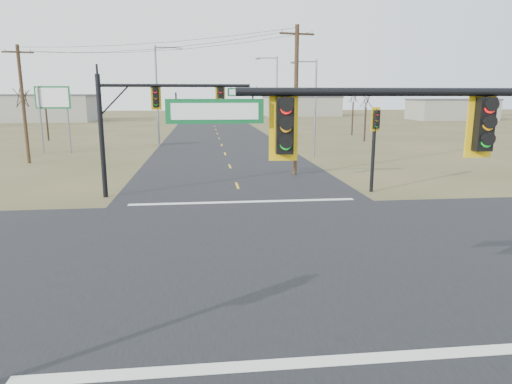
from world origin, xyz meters
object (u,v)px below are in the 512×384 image
(utility_pole_near, at_px, (296,100))
(streetlight_a, at_px, (313,103))
(highway_sign, at_px, (53,106))
(streetlight_b, at_px, (275,93))
(utility_pole_far, at_px, (23,103))
(bare_tree_d, at_px, (353,95))
(bare_tree_a, at_px, (22,96))
(bare_tree_b, at_px, (44,94))
(pedestal_signal_ne, at_px, (375,132))
(streetlight_c, at_px, (159,91))
(mast_arm_far, at_px, (158,109))
(bare_tree_c, at_px, (366,99))
(mast_arm_near, at_px, (481,147))

(utility_pole_near, xyz_separation_m, streetlight_a, (3.55, 9.54, -0.41))
(highway_sign, height_order, streetlight_b, streetlight_b)
(utility_pole_far, xyz_separation_m, bare_tree_d, (35.56, 23.18, 0.63))
(bare_tree_a, height_order, bare_tree_b, bare_tree_b)
(pedestal_signal_ne, xyz_separation_m, streetlight_c, (-14.51, 26.56, 2.56))
(mast_arm_far, height_order, utility_pole_far, utility_pole_far)
(utility_pole_near, bearing_deg, bare_tree_d, 65.17)
(bare_tree_a, bearing_deg, streetlight_a, -14.76)
(pedestal_signal_ne, relative_size, bare_tree_d, 0.71)
(mast_arm_far, xyz_separation_m, highway_sign, (-12.00, 21.23, -0.32))
(bare_tree_c, bearing_deg, highway_sign, -167.64)
(streetlight_a, height_order, bare_tree_d, streetlight_a)
(mast_arm_near, xyz_separation_m, utility_pole_near, (0.90, 23.14, 0.73))
(utility_pole_far, distance_m, streetlight_c, 15.58)
(bare_tree_b, relative_size, bare_tree_c, 1.09)
(mast_arm_far, xyz_separation_m, streetlight_c, (-2.27, 26.16, 1.22))
(bare_tree_d, bearing_deg, streetlight_b, -169.14)
(utility_pole_near, relative_size, bare_tree_d, 1.47)
(pedestal_signal_ne, distance_m, bare_tree_d, 39.42)
(mast_arm_far, xyz_separation_m, pedestal_signal_ne, (12.24, -0.40, -1.34))
(mast_arm_far, height_order, utility_pole_near, utility_pole_near)
(pedestal_signal_ne, xyz_separation_m, bare_tree_b, (-29.19, 34.70, 2.22))
(streetlight_b, bearing_deg, pedestal_signal_ne, -90.61)
(utility_pole_far, height_order, streetlight_c, streetlight_c)
(pedestal_signal_ne, bearing_deg, highway_sign, 122.96)
(pedestal_signal_ne, xyz_separation_m, utility_pole_far, (-24.40, 14.57, 1.44))
(streetlight_a, xyz_separation_m, bare_tree_d, (10.98, 21.86, 0.71))
(utility_pole_far, height_order, highway_sign, utility_pole_far)
(utility_pole_far, relative_size, streetlight_c, 0.88)
(streetlight_b, distance_m, bare_tree_c, 12.08)
(mast_arm_near, xyz_separation_m, streetlight_a, (4.45, 32.68, 0.32))
(mast_arm_near, distance_m, utility_pole_far, 37.27)
(utility_pole_near, bearing_deg, utility_pole_far, 158.65)
(streetlight_c, bearing_deg, bare_tree_b, 166.82)
(mast_arm_near, relative_size, streetlight_c, 0.95)
(highway_sign, height_order, bare_tree_a, bare_tree_a)
(pedestal_signal_ne, relative_size, bare_tree_b, 0.69)
(mast_arm_near, distance_m, mast_arm_far, 18.95)
(mast_arm_far, bearing_deg, mast_arm_near, -79.75)
(mast_arm_far, distance_m, streetlight_b, 37.15)
(bare_tree_a, xyz_separation_m, bare_tree_d, (38.80, 14.53, 0.05))
(bare_tree_a, bearing_deg, utility_pole_far, -69.51)
(streetlight_a, distance_m, bare_tree_b, 34.89)
(bare_tree_d, bearing_deg, bare_tree_a, -159.46)
(streetlight_a, bearing_deg, streetlight_b, 80.82)
(streetlight_b, relative_size, bare_tree_d, 1.51)
(bare_tree_c, distance_m, bare_tree_d, 8.74)
(mast_arm_near, height_order, pedestal_signal_ne, mast_arm_near)
(mast_arm_far, height_order, bare_tree_a, bare_tree_a)
(streetlight_c, bearing_deg, utility_pole_near, -45.29)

